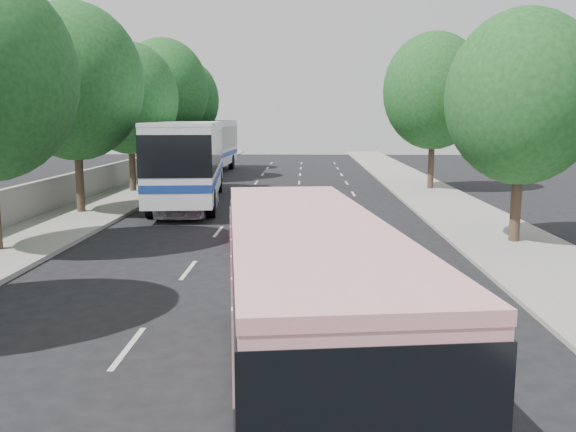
{
  "coord_description": "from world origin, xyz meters",
  "views": [
    {
      "loc": [
        1.48,
        -12.96,
        4.34
      ],
      "look_at": [
        0.97,
        3.98,
        1.6
      ],
      "focal_mm": 38.0,
      "sensor_mm": 36.0,
      "label": 1
    }
  ],
  "objects_px": {
    "tour_coach_front": "(189,155)",
    "white_pickup": "(188,196)",
    "pink_bus": "(307,289)",
    "pink_taxi": "(264,215)",
    "tour_coach_rear": "(206,142)"
  },
  "relations": [
    {
      "from": "pink_bus",
      "to": "tour_coach_front",
      "type": "distance_m",
      "value": 22.83
    },
    {
      "from": "pink_bus",
      "to": "tour_coach_rear",
      "type": "distance_m",
      "value": 39.16
    },
    {
      "from": "white_pickup",
      "to": "pink_bus",
      "type": "bearing_deg",
      "value": -73.35
    },
    {
      "from": "pink_bus",
      "to": "tour_coach_front",
      "type": "xyz_separation_m",
      "value": [
        -6.0,
        22.01,
        0.72
      ]
    },
    {
      "from": "tour_coach_front",
      "to": "white_pickup",
      "type": "bearing_deg",
      "value": -86.59
    },
    {
      "from": "tour_coach_front",
      "to": "tour_coach_rear",
      "type": "xyz_separation_m",
      "value": [
        -1.8,
        16.36,
        -0.01
      ]
    },
    {
      "from": "tour_coach_rear",
      "to": "pink_taxi",
      "type": "bearing_deg",
      "value": -74.84
    },
    {
      "from": "pink_taxi",
      "to": "tour_coach_front",
      "type": "bearing_deg",
      "value": 119.13
    },
    {
      "from": "pink_bus",
      "to": "tour_coach_front",
      "type": "bearing_deg",
      "value": 98.0
    },
    {
      "from": "white_pickup",
      "to": "tour_coach_front",
      "type": "bearing_deg",
      "value": 99.9
    },
    {
      "from": "white_pickup",
      "to": "tour_coach_front",
      "type": "xyz_separation_m",
      "value": [
        -0.57,
        3.42,
        1.68
      ]
    },
    {
      "from": "pink_taxi",
      "to": "tour_coach_rear",
      "type": "distance_m",
      "value": 26.3
    },
    {
      "from": "tour_coach_front",
      "to": "tour_coach_rear",
      "type": "relative_size",
      "value": 1.02
    },
    {
      "from": "pink_taxi",
      "to": "white_pickup",
      "type": "relative_size",
      "value": 0.88
    },
    {
      "from": "pink_bus",
      "to": "pink_taxi",
      "type": "height_order",
      "value": "pink_bus"
    }
  ]
}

